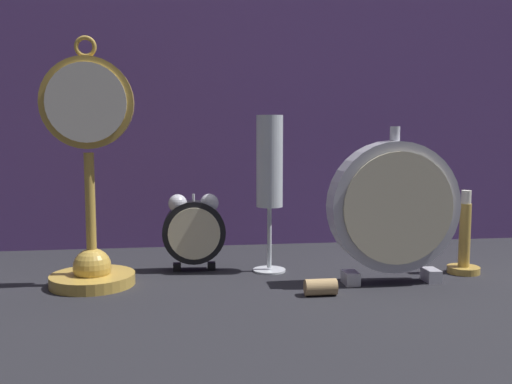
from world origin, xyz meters
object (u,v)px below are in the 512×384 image
at_px(alarm_clock_twin_bell, 194,228).
at_px(wine_cork, 321,287).
at_px(pocket_watch_on_stand, 90,195).
at_px(brass_candlestick, 464,247).
at_px(mantel_clock_silver, 393,207).
at_px(champagne_flute, 269,172).

distance_m(alarm_clock_twin_bell, wine_cork, 0.23).
bearing_deg(pocket_watch_on_stand, alarm_clock_twin_bell, 25.03).
xyz_separation_m(alarm_clock_twin_bell, wine_cork, (0.16, -0.16, -0.06)).
distance_m(brass_candlestick, wine_cork, 0.26).
distance_m(mantel_clock_silver, wine_cork, 0.16).
bearing_deg(wine_cork, mantel_clock_silver, 21.83).
relative_size(champagne_flute, brass_candlestick, 1.89).
relative_size(alarm_clock_twin_bell, wine_cork, 2.85).
bearing_deg(pocket_watch_on_stand, brass_candlestick, -0.32).
distance_m(champagne_flute, brass_candlestick, 0.32).
bearing_deg(champagne_flute, brass_candlestick, -9.73).
distance_m(alarm_clock_twin_bell, brass_candlestick, 0.41).
bearing_deg(pocket_watch_on_stand, wine_cork, -16.44).
bearing_deg(wine_cork, alarm_clock_twin_bell, 135.78).
relative_size(pocket_watch_on_stand, wine_cork, 8.20).
xyz_separation_m(pocket_watch_on_stand, champagne_flute, (0.26, 0.05, 0.03)).
bearing_deg(brass_candlestick, champagne_flute, 170.27).
relative_size(pocket_watch_on_stand, champagne_flute, 1.44).
xyz_separation_m(alarm_clock_twin_bell, mantel_clock_silver, (0.28, -0.11, 0.04)).
bearing_deg(brass_candlestick, pocket_watch_on_stand, 179.68).
bearing_deg(mantel_clock_silver, wine_cork, -158.17).
relative_size(pocket_watch_on_stand, mantel_clock_silver, 1.55).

